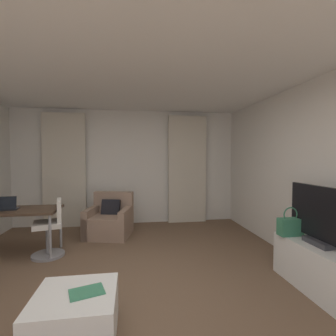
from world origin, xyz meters
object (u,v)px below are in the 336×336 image
object	(u,v)px
desk_chair	(51,231)
laptop	(6,207)
armchair	(110,221)
magazine_open	(87,292)
desk	(15,213)
tv_console	(323,269)
tv_flatscreen	(321,218)
handbag_primary	(290,226)
coffee_table	(75,316)

from	to	relation	value
desk_chair	laptop	size ratio (longest dim) A/B	2.47
armchair	magazine_open	distance (m)	2.77
magazine_open	desk	bearing A→B (deg)	125.42
desk_chair	magazine_open	xyz separation A→B (m)	(0.86, -1.88, 0.01)
magazine_open	tv_console	bearing A→B (deg)	7.14
desk	tv_console	bearing A→B (deg)	-22.80
desk_chair	tv_flatscreen	bearing A→B (deg)	-24.19
desk	handbag_primary	xyz separation A→B (m)	(3.80, -1.23, -0.02)
handbag_primary	laptop	bearing A→B (deg)	162.93
tv_console	tv_flatscreen	xyz separation A→B (m)	(0.00, 0.05, 0.58)
desk	armchair	bearing A→B (deg)	30.60
laptop	coffee_table	distance (m)	2.47
coffee_table	magazine_open	size ratio (longest dim) A/B	2.08
coffee_table	handbag_primary	distance (m)	2.64
coffee_table	tv_flatscreen	world-z (taller)	tv_flatscreen
desk	tv_console	size ratio (longest dim) A/B	1.08
handbag_primary	coffee_table	bearing A→B (deg)	-163.65
coffee_table	tv_console	size ratio (longest dim) A/B	0.57
magazine_open	tv_console	xyz separation A→B (m)	(2.52, 0.32, -0.13)
armchair	desk	size ratio (longest dim) A/B	0.75
armchair	laptop	bearing A→B (deg)	-150.46
coffee_table	tv_console	xyz separation A→B (m)	(2.62, 0.32, 0.07)
desk	desk_chair	bearing A→B (deg)	-8.48
tv_console	armchair	bearing A→B (deg)	136.28
armchair	desk	world-z (taller)	armchair
laptop	magazine_open	size ratio (longest dim) A/B	1.09
tv_flatscreen	armchair	bearing A→B (deg)	136.83
armchair	tv_flatscreen	world-z (taller)	tv_flatscreen
laptop	desk_chair	bearing A→B (deg)	-4.25
coffee_table	handbag_primary	bearing A→B (deg)	16.35
laptop	tv_flatscreen	bearing A→B (deg)	-21.25
desk	handbag_primary	distance (m)	3.99
armchair	desk_chair	world-z (taller)	desk_chair
laptop	tv_console	xyz separation A→B (m)	(4.04, -1.62, -0.51)
coffee_table	tv_console	bearing A→B (deg)	6.92
desk_chair	coffee_table	world-z (taller)	desk_chair
desk_chair	coffee_table	xyz separation A→B (m)	(0.77, -1.89, -0.20)
tv_console	laptop	bearing A→B (deg)	158.17
desk_chair	magazine_open	size ratio (longest dim) A/B	2.69
tv_console	handbag_primary	bearing A→B (deg)	106.36
magazine_open	armchair	bearing A→B (deg)	90.80
desk_chair	tv_flatscreen	distance (m)	3.74
armchair	magazine_open	size ratio (longest dim) A/B	2.93
coffee_table	laptop	bearing A→B (deg)	126.19
magazine_open	tv_flatscreen	distance (m)	2.59
magazine_open	desk_chair	bearing A→B (deg)	114.57
magazine_open	tv_flatscreen	xyz separation A→B (m)	(2.52, 0.36, 0.45)
desk_chair	coffee_table	distance (m)	2.05
tv_console	desk	bearing A→B (deg)	157.20
coffee_table	armchair	bearing A→B (deg)	88.82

